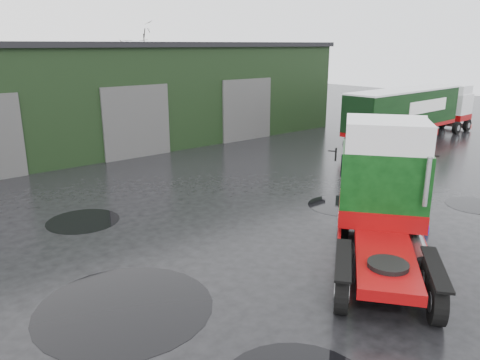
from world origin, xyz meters
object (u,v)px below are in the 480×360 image
at_px(warehouse, 92,93).
at_px(wash_bucket, 424,229).
at_px(tree_back_b, 134,72).
at_px(hero_tractor, 387,204).
at_px(lorry_right, 403,116).

height_order(warehouse, wash_bucket, warehouse).
distance_m(wash_bucket, tree_back_b, 32.94).
relative_size(hero_tractor, lorry_right, 0.50).
bearing_deg(tree_back_b, warehouse, -128.66).
height_order(warehouse, tree_back_b, tree_back_b).
bearing_deg(warehouse, wash_bucket, -84.06).
bearing_deg(tree_back_b, wash_bucket, -100.00).
distance_m(hero_tractor, lorry_right, 18.99).
relative_size(hero_tractor, tree_back_b, 0.88).
xyz_separation_m(hero_tractor, lorry_right, (16.27, 9.80, -0.30)).
xyz_separation_m(warehouse, lorry_right, (15.00, -13.20, -1.41)).
bearing_deg(tree_back_b, lorry_right, -73.21).
distance_m(warehouse, hero_tractor, 23.06).
relative_size(wash_bucket, tree_back_b, 0.04).
bearing_deg(tree_back_b, hero_tractor, -105.68).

